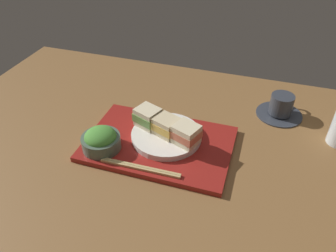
% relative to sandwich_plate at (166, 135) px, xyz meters
% --- Properties ---
extents(ground_plane, '(1.40, 1.00, 0.03)m').
position_rel_sandwich_plate_xyz_m(ground_plane, '(-0.03, -0.03, -0.04)').
color(ground_plane, brown).
extents(serving_tray, '(0.41, 0.27, 0.02)m').
position_rel_sandwich_plate_xyz_m(serving_tray, '(-0.01, -0.02, -0.02)').
color(serving_tray, maroon).
rests_on(serving_tray, ground_plane).
extents(sandwich_plate, '(0.20, 0.20, 0.02)m').
position_rel_sandwich_plate_xyz_m(sandwich_plate, '(0.00, 0.00, 0.00)').
color(sandwich_plate, white).
rests_on(sandwich_plate, serving_tray).
extents(sandwich_near, '(0.09, 0.08, 0.05)m').
position_rel_sandwich_plate_xyz_m(sandwich_near, '(-0.06, 0.02, 0.04)').
color(sandwich_near, beige).
rests_on(sandwich_near, sandwich_plate).
extents(sandwich_middle, '(0.09, 0.08, 0.05)m').
position_rel_sandwich_plate_xyz_m(sandwich_middle, '(-0.00, -0.00, 0.03)').
color(sandwich_middle, beige).
rests_on(sandwich_middle, sandwich_plate).
extents(sandwich_far, '(0.08, 0.08, 0.06)m').
position_rel_sandwich_plate_xyz_m(sandwich_far, '(0.06, -0.02, 0.04)').
color(sandwich_far, beige).
rests_on(sandwich_far, sandwich_plate).
extents(salad_bowl, '(0.11, 0.11, 0.06)m').
position_rel_sandwich_plate_xyz_m(salad_bowl, '(-0.16, -0.10, 0.02)').
color(salad_bowl, '#4C6051').
rests_on(salad_bowl, serving_tray).
extents(chopsticks_pair, '(0.22, 0.02, 0.01)m').
position_rel_sandwich_plate_xyz_m(chopsticks_pair, '(-0.03, -0.14, -0.01)').
color(chopsticks_pair, tan).
rests_on(chopsticks_pair, serving_tray).
extents(coffee_cup, '(0.15, 0.15, 0.07)m').
position_rel_sandwich_plate_xyz_m(coffee_cup, '(0.31, 0.24, 0.00)').
color(coffee_cup, '#333842').
rests_on(coffee_cup, ground_plane).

